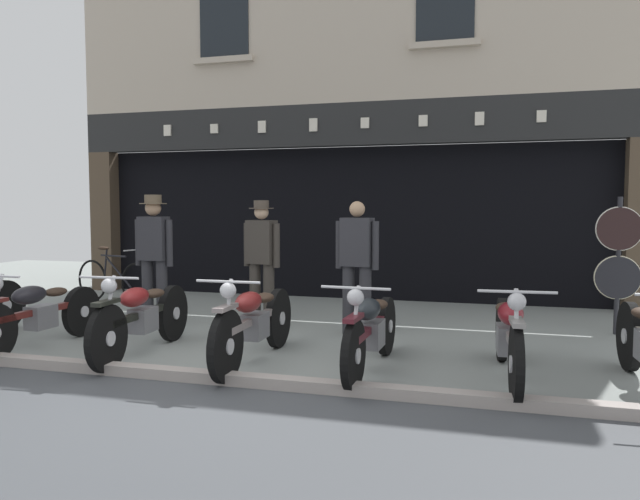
# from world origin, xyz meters

# --- Properties ---
(ground) EXTENTS (21.68, 22.00, 0.18)m
(ground) POSITION_xyz_m (0.00, -0.98, -0.04)
(ground) COLOR gray
(shop_facade) EXTENTS (9.98, 4.42, 6.50)m
(shop_facade) POSITION_xyz_m (-0.00, 7.00, 1.75)
(shop_facade) COLOR black
(shop_facade) RESTS_ON ground
(motorcycle_left) EXTENTS (0.62, 1.96, 0.90)m
(motorcycle_left) POSITION_xyz_m (-2.38, 0.75, 0.41)
(motorcycle_left) COLOR black
(motorcycle_left) RESTS_ON ground
(motorcycle_center_left) EXTENTS (0.62, 2.07, 0.92)m
(motorcycle_center_left) POSITION_xyz_m (-1.11, 0.80, 0.43)
(motorcycle_center_left) COLOR black
(motorcycle_center_left) RESTS_ON ground
(motorcycle_center) EXTENTS (0.62, 2.10, 0.93)m
(motorcycle_center) POSITION_xyz_m (0.17, 0.80, 0.43)
(motorcycle_center) COLOR black
(motorcycle_center) RESTS_ON ground
(motorcycle_center_right) EXTENTS (0.62, 1.98, 0.90)m
(motorcycle_center_right) POSITION_xyz_m (1.37, 0.84, 0.42)
(motorcycle_center_right) COLOR black
(motorcycle_center_right) RESTS_ON ground
(motorcycle_right) EXTENTS (0.62, 2.07, 0.92)m
(motorcycle_right) POSITION_xyz_m (2.63, 0.89, 0.43)
(motorcycle_right) COLOR black
(motorcycle_right) RESTS_ON ground
(salesman_left) EXTENTS (0.56, 0.36, 1.75)m
(salesman_left) POSITION_xyz_m (-1.89, 2.35, 0.98)
(salesman_left) COLOR #2D2D33
(salesman_left) RESTS_ON ground
(shopkeeper_center) EXTENTS (0.55, 0.33, 1.67)m
(shopkeeper_center) POSITION_xyz_m (-0.49, 2.73, 0.92)
(shopkeeper_center) COLOR #38332D
(shopkeeper_center) RESTS_ON ground
(salesman_right) EXTENTS (0.56, 0.27, 1.65)m
(salesman_right) POSITION_xyz_m (0.88, 2.42, 0.91)
(salesman_right) COLOR #2D2D33
(salesman_right) RESTS_ON ground
(tyre_sign_pole) EXTENTS (0.55, 0.06, 1.71)m
(tyre_sign_pole) POSITION_xyz_m (3.98, 3.33, 0.99)
(tyre_sign_pole) COLOR #232328
(tyre_sign_pole) RESTS_ON ground
(advert_board_near) EXTENTS (0.73, 0.03, 1.09)m
(advert_board_near) POSITION_xyz_m (-2.35, 5.40, 1.83)
(advert_board_near) COLOR silver
(advert_board_far) EXTENTS (0.73, 0.03, 0.92)m
(advert_board_far) POSITION_xyz_m (-3.25, 5.40, 1.81)
(advert_board_far) COLOR silver
(leaning_bicycle) EXTENTS (1.72, 0.63, 0.94)m
(leaning_bicycle) POSITION_xyz_m (-3.56, 3.84, 0.37)
(leaning_bicycle) COLOR black
(leaning_bicycle) RESTS_ON ground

